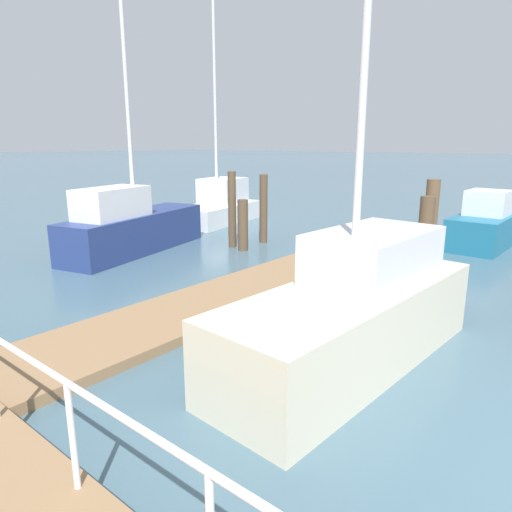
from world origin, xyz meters
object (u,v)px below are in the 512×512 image
(moored_boat_4, at_px, (131,226))
(moored_boat_3, at_px, (355,310))
(moored_boat_0, at_px, (487,225))
(moored_boat_1, at_px, (219,205))

(moored_boat_4, bearing_deg, moored_boat_3, -104.17)
(moored_boat_0, xyz_separation_m, moored_boat_1, (-2.49, 10.32, 0.08))
(moored_boat_4, bearing_deg, moored_boat_1, 17.79)
(moored_boat_0, relative_size, moored_boat_4, 0.44)
(moored_boat_0, bearing_deg, moored_boat_1, 103.59)
(moored_boat_1, xyz_separation_m, moored_boat_4, (-5.96, -1.91, 0.11))
(moored_boat_0, relative_size, moored_boat_3, 0.45)
(moored_boat_0, relative_size, moored_boat_1, 0.46)
(moored_boat_1, bearing_deg, moored_boat_3, -126.95)
(moored_boat_1, bearing_deg, moored_boat_4, -162.21)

